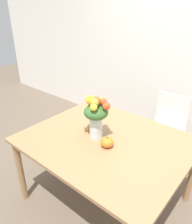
# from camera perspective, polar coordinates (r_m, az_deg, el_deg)

# --- Properties ---
(ground_plane) EXTENTS (12.00, 12.00, 0.00)m
(ground_plane) POSITION_cam_1_polar(r_m,az_deg,el_deg) (2.48, 2.38, -21.63)
(ground_plane) COLOR brown
(wall_back) EXTENTS (8.00, 0.06, 2.70)m
(wall_back) POSITION_cam_1_polar(r_m,az_deg,el_deg) (3.11, 21.78, 15.46)
(wall_back) COLOR white
(wall_back) RESTS_ON ground_plane
(dining_table) EXTENTS (1.43, 1.19, 0.75)m
(dining_table) POSITION_cam_1_polar(r_m,az_deg,el_deg) (2.04, 2.74, -8.92)
(dining_table) COLOR #9E754C
(dining_table) RESTS_ON ground_plane
(flower_vase) EXTENTS (0.25, 0.22, 0.40)m
(flower_vase) POSITION_cam_1_polar(r_m,az_deg,el_deg) (1.91, -0.03, -0.61)
(flower_vase) COLOR silver
(flower_vase) RESTS_ON dining_table
(pumpkin) EXTENTS (0.11, 0.11, 0.10)m
(pumpkin) POSITION_cam_1_polar(r_m,az_deg,el_deg) (1.87, 2.91, -7.90)
(pumpkin) COLOR orange
(pumpkin) RESTS_ON dining_table
(turkey_figurine) EXTENTS (0.08, 0.11, 0.06)m
(turkey_figurine) POSITION_cam_1_polar(r_m,az_deg,el_deg) (2.11, -2.04, -4.04)
(turkey_figurine) COLOR #A87A4C
(turkey_figurine) RESTS_ON dining_table
(dining_chair_near_window) EXTENTS (0.44, 0.44, 0.90)m
(dining_chair_near_window) POSITION_cam_1_polar(r_m,az_deg,el_deg) (2.78, 17.44, -4.50)
(dining_chair_near_window) COLOR white
(dining_chair_near_window) RESTS_ON ground_plane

